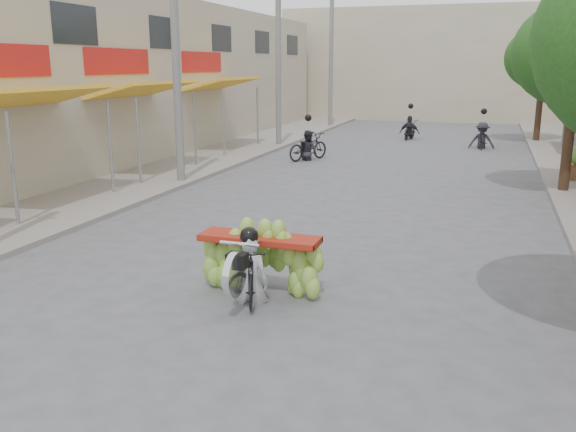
# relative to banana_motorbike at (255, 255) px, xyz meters

# --- Properties ---
(sidewalk_left) EXTENTS (4.00, 60.00, 0.12)m
(sidewalk_left) POSITION_rel_banana_motorbike_xyz_m (-7.07, 10.89, -0.61)
(sidewalk_left) COLOR gray
(sidewalk_left) RESTS_ON ground
(shophouse_row_left) EXTENTS (9.77, 40.00, 6.00)m
(shophouse_row_left) POSITION_rel_banana_motorbike_xyz_m (-12.05, 9.87, 2.33)
(shophouse_row_left) COLOR #B5AA8F
(shophouse_row_left) RESTS_ON ground
(far_building) EXTENTS (20.00, 6.00, 7.00)m
(far_building) POSITION_rel_banana_motorbike_xyz_m (-0.07, 33.89, 2.83)
(far_building) COLOR #B5AA8F
(far_building) RESTS_ON ground
(utility_pole_mid) EXTENTS (0.60, 0.24, 8.00)m
(utility_pole_mid) POSITION_rel_banana_motorbike_xyz_m (-5.47, 7.89, 3.36)
(utility_pole_mid) COLOR slate
(utility_pole_mid) RESTS_ON ground
(utility_pole_far) EXTENTS (0.60, 0.24, 8.00)m
(utility_pole_far) POSITION_rel_banana_motorbike_xyz_m (-5.47, 16.89, 3.36)
(utility_pole_far) COLOR slate
(utility_pole_far) RESTS_ON ground
(utility_pole_back) EXTENTS (0.60, 0.24, 8.00)m
(utility_pole_back) POSITION_rel_banana_motorbike_xyz_m (-5.47, 25.89, 3.36)
(utility_pole_back) COLOR slate
(utility_pole_back) RESTS_ON ground
(street_tree_far) EXTENTS (3.40, 3.40, 5.25)m
(street_tree_far) POSITION_rel_banana_motorbike_xyz_m (5.33, 21.89, 3.12)
(street_tree_far) COLOR #3A2719
(street_tree_far) RESTS_ON ground
(banana_motorbike) EXTENTS (2.20, 1.77, 1.94)m
(banana_motorbike) POSITION_rel_banana_motorbike_xyz_m (0.00, 0.00, 0.00)
(banana_motorbike) COLOR black
(banana_motorbike) RESTS_ON ground
(bg_motorbike_a) EXTENTS (1.44, 1.91, 1.95)m
(bg_motorbike_a) POSITION_rel_banana_motorbike_xyz_m (-3.16, 13.60, 0.06)
(bg_motorbike_a) COLOR black
(bg_motorbike_a) RESTS_ON ground
(bg_motorbike_b) EXTENTS (1.08, 1.80, 1.95)m
(bg_motorbike_b) POSITION_rel_banana_motorbike_xyz_m (2.99, 19.03, 0.17)
(bg_motorbike_b) COLOR black
(bg_motorbike_b) RESTS_ON ground
(bg_motorbike_c) EXTENTS (1.03, 1.67, 1.95)m
(bg_motorbike_c) POSITION_rel_banana_motorbike_xyz_m (-0.38, 21.44, 0.13)
(bg_motorbike_c) COLOR black
(bg_motorbike_c) RESTS_ON ground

